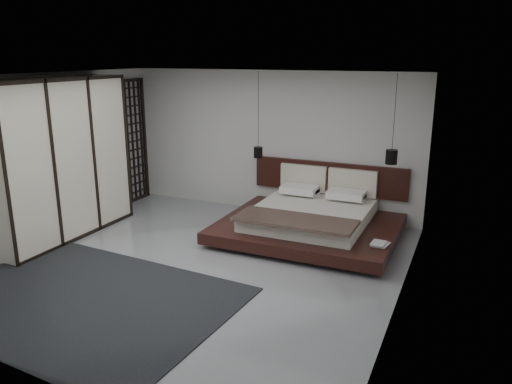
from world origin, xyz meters
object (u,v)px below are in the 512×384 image
at_px(pendant_right, 391,157).
at_px(rug, 82,300).
at_px(bed, 311,219).
at_px(wardrobe, 61,160).
at_px(pendant_left, 258,152).
at_px(lattice_screen, 133,141).

relative_size(pendant_right, rug, 0.39).
bearing_deg(pendant_right, rug, -128.61).
relative_size(bed, pendant_right, 1.99).
bearing_deg(wardrobe, pendant_left, 39.61).
bearing_deg(bed, lattice_screen, 172.49).
xyz_separation_m(bed, pendant_right, (1.23, 0.49, 1.13)).
relative_size(lattice_screen, pendant_left, 1.63).
bearing_deg(lattice_screen, rug, -61.65).
xyz_separation_m(lattice_screen, rug, (2.19, -4.07, -1.29)).
height_order(bed, pendant_right, pendant_right).
distance_m(pendant_right, wardrobe, 5.60).
bearing_deg(wardrobe, pendant_right, 23.40).
distance_m(pendant_left, pendant_right, 2.46).
height_order(bed, rug, bed).
relative_size(bed, rug, 0.77).
bearing_deg(pendant_left, pendant_right, -0.00).
height_order(pendant_left, wardrobe, pendant_left).
height_order(bed, pendant_left, pendant_left).
bearing_deg(lattice_screen, pendant_right, -0.64).
distance_m(bed, pendant_left, 1.67).
bearing_deg(wardrobe, rug, -42.52).
bearing_deg(rug, pendant_right, 51.39).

